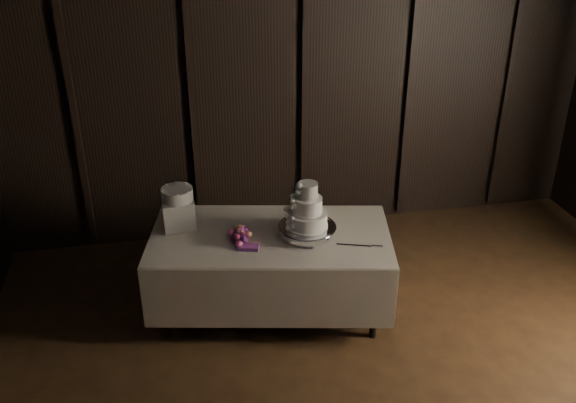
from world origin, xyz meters
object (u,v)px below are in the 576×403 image
at_px(wedding_cake, 304,211).
at_px(box_pedestal, 179,213).
at_px(display_table, 271,269).
at_px(cake_stand, 307,231).
at_px(small_cake, 177,194).
at_px(bouquet, 240,235).

relative_size(wedding_cake, box_pedestal, 1.50).
bearing_deg(display_table, box_pedestal, 170.17).
bearing_deg(box_pedestal, cake_stand, -20.28).
bearing_deg(small_cake, box_pedestal, 0.00).
bearing_deg(wedding_cake, cake_stand, 20.15).
distance_m(wedding_cake, box_pedestal, 1.07).
bearing_deg(box_pedestal, display_table, -21.81).
relative_size(cake_stand, small_cake, 1.84).
height_order(bouquet, box_pedestal, box_pedestal).
bearing_deg(box_pedestal, bouquet, -38.00).
xyz_separation_m(display_table, cake_stand, (0.29, -0.09, 0.39)).
xyz_separation_m(cake_stand, box_pedestal, (-1.02, 0.38, 0.08)).
xyz_separation_m(wedding_cake, box_pedestal, (-0.99, 0.39, -0.12)).
xyz_separation_m(cake_stand, small_cake, (-1.02, 0.38, 0.26)).
bearing_deg(cake_stand, wedding_cake, -150.26).
bearing_deg(cake_stand, bouquet, 178.38).
xyz_separation_m(wedding_cake, small_cake, (-0.99, 0.39, 0.06)).
xyz_separation_m(wedding_cake, bouquet, (-0.53, 0.03, -0.19)).
bearing_deg(bouquet, wedding_cake, -3.48).
relative_size(bouquet, small_cake, 1.43).
relative_size(wedding_cake, small_cake, 1.49).
height_order(cake_stand, wedding_cake, wedding_cake).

